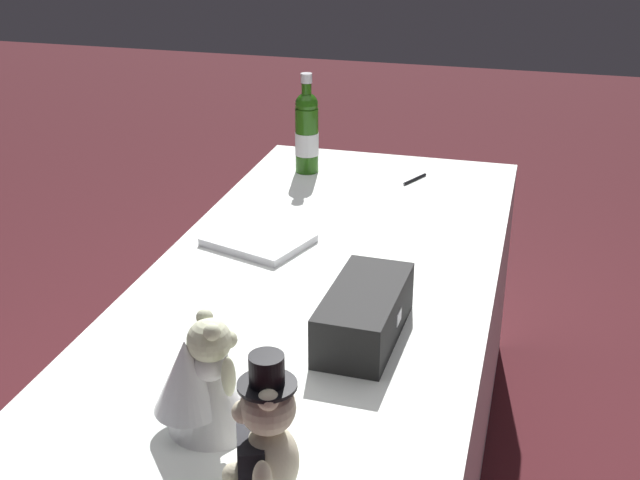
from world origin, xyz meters
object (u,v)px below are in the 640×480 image
Objects in this scene: teddy_bear_groom at (264,443)px; guestbook at (259,240)px; champagne_bottle at (307,131)px; gift_case_black at (364,313)px; teddy_bear_bride at (204,380)px; signing_pen at (414,180)px.

teddy_bear_groom is 1.04× the size of guestbook.
champagne_bottle is 0.99× the size of gift_case_black.
champagne_bottle reaches higher than teddy_bear_groom.
gift_case_black is (-1.05, -0.43, -0.09)m from champagne_bottle.
gift_case_black reaches higher than guestbook.
teddy_bear_bride is at bearing 46.95° from teddy_bear_groom.
signing_pen is (1.60, 0.01, -0.10)m from teddy_bear_groom.
teddy_bear_groom is 1.05m from guestbook.
gift_case_black is at bearing -157.62° from champagne_bottle.
teddy_bear_groom is 1.65m from champagne_bottle.
teddy_bear_bride is 0.67× the size of gift_case_black.
champagne_bottle is 1.13m from gift_case_black.
champagne_bottle reaches higher than guestbook.
teddy_bear_bride is 1.90× the size of signing_pen.
champagne_bottle reaches higher than teddy_bear_bride.
champagne_bottle is (1.61, 0.38, 0.04)m from teddy_bear_groom.
teddy_bear_bride is 0.46m from gift_case_black.
gift_case_black is at bearing -118.66° from guestbook.
signing_pen is 1.05m from gift_case_black.
signing_pen is at bearing -6.25° from teddy_bear_bride.
teddy_bear_bride is at bearing 151.78° from gift_case_black.
teddy_bear_groom is 0.56m from gift_case_black.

